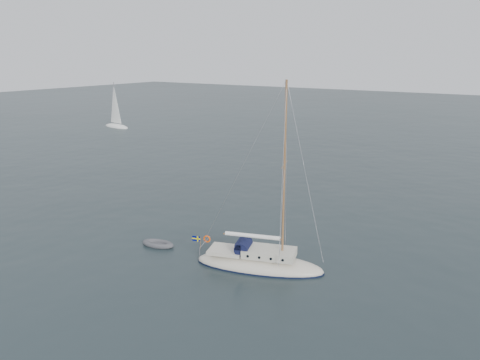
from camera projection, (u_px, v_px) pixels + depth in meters
The scene contains 4 objects.
ground at pixel (255, 264), 30.22m from camera, with size 300.00×300.00×0.00m, color black.
sailboat at pixel (259, 254), 29.59m from camera, with size 8.65×2.59×12.31m.
dinghy at pixel (158, 244), 33.11m from camera, with size 2.43×1.10×0.35m.
distant_yacht_a at pixel (115, 107), 86.01m from camera, with size 6.58×3.51×8.72m.
Camera 1 is at (14.40, -23.74, 13.16)m, focal length 35.00 mm.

